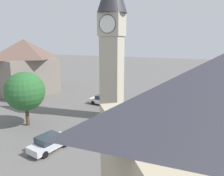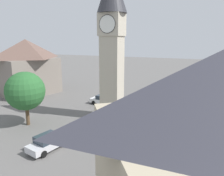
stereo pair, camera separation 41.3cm
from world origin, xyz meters
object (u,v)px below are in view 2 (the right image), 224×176
car_red_corner (103,100)px  pedestrian (175,107)px  car_white_side (153,152)px  clock_tower (112,32)px  building_terrace_right (27,66)px  tree (25,91)px  car_blue_kerb (48,142)px  car_silver_kerb (185,119)px

car_red_corner → pedestrian: (11.39, -0.04, 0.25)m
car_red_corner → car_white_side: same height
clock_tower → car_red_corner: size_ratio=4.48×
building_terrace_right → pedestrian: bearing=-1.8°
car_red_corner → tree: 12.80m
car_blue_kerb → car_red_corner: same height
building_terrace_right → car_red_corner: bearing=-2.9°
car_blue_kerb → car_white_side: 9.89m
car_white_side → clock_tower: bearing=132.6°
car_silver_kerb → car_white_side: bearing=-100.8°
car_blue_kerb → car_white_side: (9.63, 2.24, 0.00)m
clock_tower → car_blue_kerb: clock_tower is taller
car_silver_kerb → pedestrian: bearing=115.7°
car_white_side → car_silver_kerb: bearing=79.2°
car_silver_kerb → building_terrace_right: bearing=171.6°
car_red_corner → building_terrace_right: bearing=177.1°
car_white_side → building_terrace_right: size_ratio=0.34×
clock_tower → car_silver_kerb: bearing=7.1°
tree → building_terrace_right: size_ratio=0.54×
clock_tower → building_terrace_right: size_ratio=1.58×
car_white_side → tree: size_ratio=0.62×
car_red_corner → car_white_side: 17.14m
building_terrace_right → car_silver_kerb: bearing=-8.4°
clock_tower → car_silver_kerb: clock_tower is taller
car_silver_kerb → building_terrace_right: (-29.64, 4.37, 4.59)m
clock_tower → tree: 12.85m
tree → pedestrian: bearing=35.0°
car_silver_kerb → car_red_corner: bearing=164.9°
car_white_side → tree: 16.51m
car_silver_kerb → building_terrace_right: building_terrace_right is taller
car_red_corner → car_white_side: bearing=-48.8°
clock_tower → car_red_corner: bearing=128.5°
clock_tower → car_white_side: size_ratio=4.68×
car_blue_kerb → car_red_corner: (-1.65, 15.15, 0.00)m
car_silver_kerb → pedestrian: pedestrian is taller
car_white_side → tree: bearing=174.4°
car_white_side → building_terrace_right: 31.39m
car_blue_kerb → building_terrace_right: bearing=138.7°
car_blue_kerb → car_silver_kerb: same height
pedestrian → building_terrace_right: size_ratio=0.14×
car_red_corner → pedestrian: size_ratio=2.55×
car_red_corner → tree: (-4.76, -11.33, 3.55)m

